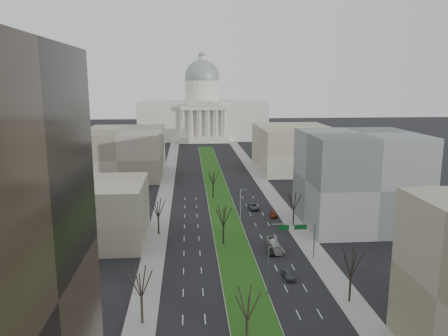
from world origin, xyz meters
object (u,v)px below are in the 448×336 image
car_grey_near (288,275)px  car_red (273,214)px  car_grey_far (253,206)px  box_van (274,245)px  car_black (271,250)px

car_grey_near → car_red: size_ratio=0.97×
car_grey_near → car_grey_far: size_ratio=0.78×
car_grey_near → box_van: bearing=83.1°
car_black → car_grey_near: bearing=-79.2°
car_red → car_grey_far: (-4.41, 7.65, 0.13)m
car_grey_near → box_van: size_ratio=0.57×
car_red → car_grey_near: bearing=-89.9°
car_red → car_grey_far: 8.84m
car_black → box_van: box_van is taller
car_grey_far → car_red: bearing=-64.4°
car_black → box_van: (1.02, 1.67, 0.34)m
car_grey_near → car_black: (-0.94, 12.47, -0.02)m
car_red → car_grey_far: car_grey_far is taller
car_grey_near → car_red: bearing=76.5°
car_black → box_van: 1.99m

